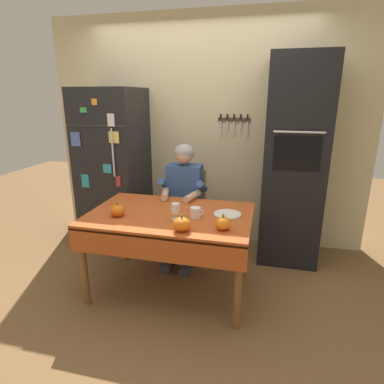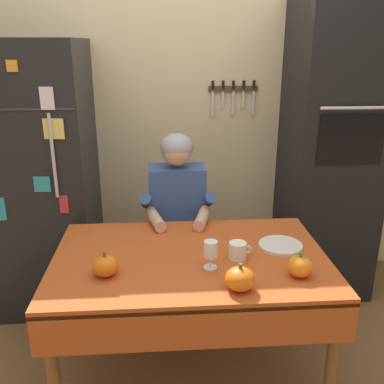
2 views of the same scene
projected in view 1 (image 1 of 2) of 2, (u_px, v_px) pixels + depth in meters
name	position (u px, v px, depth m)	size (l,w,h in m)	color
ground_plane	(168.00, 294.00, 2.86)	(10.00, 10.00, 0.00)	brown
back_wall_assembly	(205.00, 132.00, 3.72)	(3.70, 0.13, 2.60)	beige
refrigerator	(114.00, 168.00, 3.70)	(0.68, 0.71, 1.80)	black
wall_oven	(293.00, 163.00, 3.25)	(0.60, 0.64, 2.10)	black
dining_table	(170.00, 223.00, 2.74)	(1.40, 0.90, 0.74)	brown
chair_behind_person	(188.00, 208.00, 3.53)	(0.40, 0.40, 0.93)	#9E6B33
seated_person	(183.00, 194.00, 3.28)	(0.47, 0.55, 1.25)	#38384C
coffee_mug	(196.00, 213.00, 2.63)	(0.12, 0.09, 0.09)	white
wine_glass	(175.00, 209.00, 2.56)	(0.07, 0.07, 0.14)	white
pumpkin_large	(118.00, 210.00, 2.65)	(0.12, 0.12, 0.12)	orange
pumpkin_medium	(223.00, 223.00, 2.39)	(0.12, 0.12, 0.12)	orange
pumpkin_small	(182.00, 224.00, 2.36)	(0.13, 0.13, 0.13)	orange
serving_tray	(227.00, 214.00, 2.68)	(0.23, 0.23, 0.02)	silver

